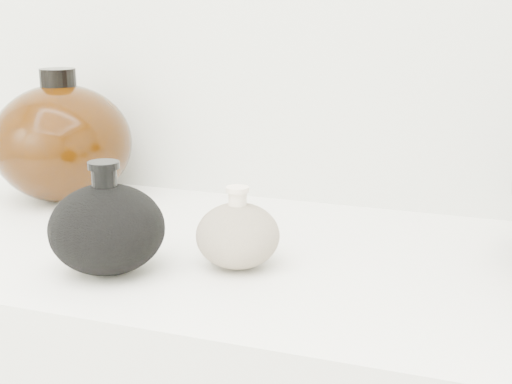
% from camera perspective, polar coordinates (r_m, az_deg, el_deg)
% --- Properties ---
extents(black_gourd_vase, '(0.14, 0.14, 0.13)m').
position_cam_1_polar(black_gourd_vase, '(0.85, -11.83, -2.83)').
color(black_gourd_vase, black).
rests_on(black_gourd_vase, display_counter).
extents(cream_gourd_vase, '(0.12, 0.12, 0.10)m').
position_cam_1_polar(cream_gourd_vase, '(0.85, -1.47, -3.44)').
color(cream_gourd_vase, beige).
rests_on(cream_gourd_vase, display_counter).
extents(left_round_pot, '(0.26, 0.26, 0.21)m').
position_cam_1_polar(left_round_pot, '(1.18, -15.23, 3.85)').
color(left_round_pot, black).
rests_on(left_round_pot, display_counter).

